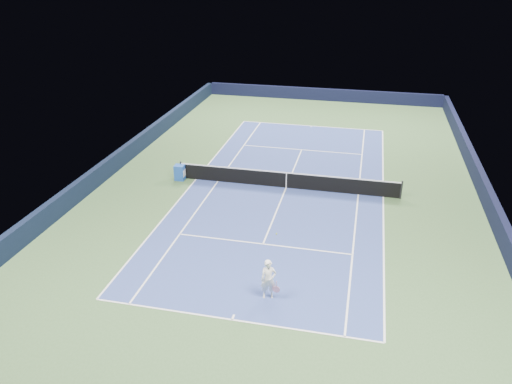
# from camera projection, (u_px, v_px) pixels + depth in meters

# --- Properties ---
(ground) EXTENTS (40.00, 40.00, 0.00)m
(ground) POSITION_uv_depth(u_px,v_px,m) (286.00, 188.00, 28.85)
(ground) COLOR #37562F
(ground) RESTS_ON ground
(wall_far) EXTENTS (22.00, 0.35, 1.10)m
(wall_far) POSITION_uv_depth(u_px,v_px,m) (322.00, 94.00, 46.08)
(wall_far) COLOR black
(wall_far) RESTS_ON ground
(wall_right) EXTENTS (0.35, 40.00, 1.10)m
(wall_right) POSITION_uv_depth(u_px,v_px,m) (487.00, 197.00, 26.45)
(wall_right) COLOR black
(wall_right) RESTS_ON ground
(wall_left) EXTENTS (0.35, 40.00, 1.10)m
(wall_left) POSITION_uv_depth(u_px,v_px,m) (114.00, 163.00, 30.78)
(wall_left) COLOR black
(wall_left) RESTS_ON ground
(court_surface) EXTENTS (10.97, 23.77, 0.01)m
(court_surface) POSITION_uv_depth(u_px,v_px,m) (286.00, 188.00, 28.85)
(court_surface) COLOR navy
(court_surface) RESTS_ON ground
(baseline_far) EXTENTS (10.97, 0.08, 0.00)m
(baseline_far) POSITION_uv_depth(u_px,v_px,m) (311.00, 126.00, 39.32)
(baseline_far) COLOR white
(baseline_far) RESTS_ON ground
(baseline_near) EXTENTS (10.97, 0.08, 0.00)m
(baseline_near) POSITION_uv_depth(u_px,v_px,m) (232.00, 320.00, 18.38)
(baseline_near) COLOR white
(baseline_near) RESTS_ON ground
(sideline_doubles_right) EXTENTS (0.08, 23.77, 0.00)m
(sideline_doubles_right) POSITION_uv_depth(u_px,v_px,m) (383.00, 197.00, 27.75)
(sideline_doubles_right) COLOR white
(sideline_doubles_right) RESTS_ON ground
(sideline_doubles_left) EXTENTS (0.08, 23.77, 0.00)m
(sideline_doubles_left) POSITION_uv_depth(u_px,v_px,m) (196.00, 179.00, 29.95)
(sideline_doubles_left) COLOR white
(sideline_doubles_left) RESTS_ON ground
(sideline_singles_right) EXTENTS (0.08, 23.77, 0.00)m
(sideline_singles_right) POSITION_uv_depth(u_px,v_px,m) (358.00, 194.00, 28.03)
(sideline_singles_right) COLOR white
(sideline_singles_right) RESTS_ON ground
(sideline_singles_left) EXTENTS (0.08, 23.77, 0.00)m
(sideline_singles_left) POSITION_uv_depth(u_px,v_px,m) (218.00, 181.00, 29.67)
(sideline_singles_left) COLOR white
(sideline_singles_left) RESTS_ON ground
(service_line_far) EXTENTS (8.23, 0.08, 0.00)m
(service_line_far) POSITION_uv_depth(u_px,v_px,m) (302.00, 150.00, 34.49)
(service_line_far) COLOR white
(service_line_far) RESTS_ON ground
(service_line_near) EXTENTS (8.23, 0.08, 0.00)m
(service_line_near) POSITION_uv_depth(u_px,v_px,m) (263.00, 244.00, 23.21)
(service_line_near) COLOR white
(service_line_near) RESTS_ON ground
(center_service_line) EXTENTS (0.08, 12.80, 0.00)m
(center_service_line) POSITION_uv_depth(u_px,v_px,m) (286.00, 188.00, 28.85)
(center_service_line) COLOR white
(center_service_line) RESTS_ON ground
(center_mark_far) EXTENTS (0.08, 0.30, 0.00)m
(center_mark_far) POSITION_uv_depth(u_px,v_px,m) (311.00, 126.00, 39.19)
(center_mark_far) COLOR white
(center_mark_far) RESTS_ON ground
(center_mark_near) EXTENTS (0.08, 0.30, 0.00)m
(center_mark_near) POSITION_uv_depth(u_px,v_px,m) (233.00, 317.00, 18.51)
(center_mark_near) COLOR white
(center_mark_near) RESTS_ON ground
(tennis_net) EXTENTS (12.90, 0.10, 1.07)m
(tennis_net) POSITION_uv_depth(u_px,v_px,m) (286.00, 180.00, 28.64)
(tennis_net) COLOR black
(tennis_net) RESTS_ON ground
(sponsor_cube) EXTENTS (0.60, 0.54, 0.93)m
(sponsor_cube) POSITION_uv_depth(u_px,v_px,m) (180.00, 172.00, 29.71)
(sponsor_cube) COLOR #1C4AAA
(sponsor_cube) RESTS_ON ground
(tennis_player) EXTENTS (0.82, 1.32, 2.35)m
(tennis_player) POSITION_uv_depth(u_px,v_px,m) (269.00, 279.00, 19.26)
(tennis_player) COLOR white
(tennis_player) RESTS_ON ground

